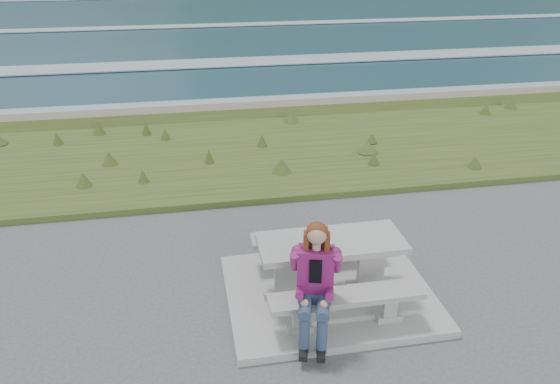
# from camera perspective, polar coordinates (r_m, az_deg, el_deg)

# --- Properties ---
(concrete_slab) EXTENTS (2.60, 2.10, 0.10)m
(concrete_slab) POSITION_cam_1_polar(r_m,az_deg,el_deg) (7.18, 5.13, -10.52)
(concrete_slab) COLOR #AAAAA5
(concrete_slab) RESTS_ON ground
(picnic_table) EXTENTS (1.80, 0.75, 0.75)m
(picnic_table) POSITION_cam_1_polar(r_m,az_deg,el_deg) (6.82, 5.34, -6.23)
(picnic_table) COLOR #AAAAA5
(picnic_table) RESTS_ON concrete_slab
(bench_landward) EXTENTS (1.80, 0.35, 0.45)m
(bench_landward) POSITION_cam_1_polar(r_m,az_deg,el_deg) (6.40, 6.93, -11.25)
(bench_landward) COLOR #AAAAA5
(bench_landward) RESTS_ON concrete_slab
(bench_seaward) EXTENTS (1.80, 0.35, 0.45)m
(bench_seaward) POSITION_cam_1_polar(r_m,az_deg,el_deg) (7.52, 3.86, -4.97)
(bench_seaward) COLOR #AAAAA5
(bench_seaward) RESTS_ON concrete_slab
(grass_verge) EXTENTS (160.00, 4.50, 0.22)m
(grass_verge) POSITION_cam_1_polar(r_m,az_deg,el_deg) (11.51, -1.37, 3.88)
(grass_verge) COLOR #2E4A1B
(grass_verge) RESTS_ON ground
(shore_drop) EXTENTS (160.00, 0.80, 2.20)m
(shore_drop) POSITION_cam_1_polar(r_m,az_deg,el_deg) (14.22, -3.25, 8.16)
(shore_drop) COLOR #6E6752
(shore_drop) RESTS_ON ground
(ocean) EXTENTS (1600.00, 1600.00, 0.09)m
(ocean) POSITION_cam_1_polar(r_m,az_deg,el_deg) (31.27, -7.42, 14.42)
(ocean) COLOR navy
(ocean) RESTS_ON ground
(seated_woman) EXTENTS (0.55, 0.76, 1.40)m
(seated_woman) POSITION_cam_1_polar(r_m,az_deg,el_deg) (6.11, 3.63, -11.20)
(seated_woman) COLOR navy
(seated_woman) RESTS_ON concrete_slab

